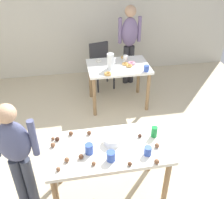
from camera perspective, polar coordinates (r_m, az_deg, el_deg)
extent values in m
plane|color=beige|center=(3.30, 1.05, -18.62)|extent=(6.40, 6.40, 0.00)
cube|color=beige|center=(5.38, -5.74, 18.92)|extent=(6.40, 0.10, 2.60)
cube|color=silver|center=(2.68, -0.80, -10.87)|extent=(1.26, 0.67, 0.04)
cylinder|color=olive|center=(2.90, 11.98, -18.33)|extent=(0.06, 0.06, 0.71)
cylinder|color=olive|center=(3.13, -12.22, -13.48)|extent=(0.06, 0.06, 0.71)
cylinder|color=olive|center=(3.24, 8.58, -11.04)|extent=(0.06, 0.06, 0.71)
cube|color=white|center=(4.31, 1.43, 7.41)|extent=(1.03, 0.72, 0.04)
cylinder|color=olive|center=(4.17, -3.98, 0.51)|extent=(0.06, 0.06, 0.71)
cylinder|color=olive|center=(4.34, 8.06, 1.65)|extent=(0.06, 0.06, 0.71)
cylinder|color=olive|center=(4.69, -4.85, 4.37)|extent=(0.06, 0.06, 0.71)
cylinder|color=olive|center=(4.84, 5.98, 5.27)|extent=(0.06, 0.06, 0.71)
cube|color=#2D2D33|center=(4.98, -2.13, 7.24)|extent=(0.48, 0.48, 0.04)
cube|color=#2D2D33|center=(5.04, -2.97, 10.40)|extent=(0.38, 0.13, 0.42)
cylinder|color=#2D2D33|center=(5.00, 0.47, 4.50)|extent=(0.04, 0.04, 0.41)
cylinder|color=#2D2D33|center=(4.89, -3.17, 3.72)|extent=(0.04, 0.04, 0.41)
cylinder|color=#2D2D33|center=(5.28, -1.07, 6.09)|extent=(0.04, 0.04, 0.41)
cylinder|color=#2D2D33|center=(5.17, -4.55, 5.39)|extent=(0.04, 0.04, 0.41)
cylinder|color=#383D4C|center=(3.04, -19.96, -17.20)|extent=(0.11, 0.11, 0.68)
cylinder|color=#383D4C|center=(3.01, -17.85, -17.26)|extent=(0.11, 0.11, 0.68)
ellipsoid|color=#4C5175|center=(2.63, -21.17, -8.90)|extent=(0.34, 0.23, 0.48)
sphere|color=tan|center=(2.43, -22.72, -2.94)|extent=(0.19, 0.19, 0.19)
cylinder|color=#4C5175|center=(2.55, -17.22, -8.25)|extent=(0.08, 0.08, 0.41)
cylinder|color=#28282D|center=(5.20, 4.30, 7.84)|extent=(0.11, 0.11, 0.78)
cylinder|color=#28282D|center=(5.17, 3.12, 7.72)|extent=(0.11, 0.11, 0.78)
ellipsoid|color=slate|center=(4.94, 3.99, 14.85)|extent=(0.33, 0.22, 0.56)
sphere|color=tan|center=(4.83, 4.18, 19.18)|extent=(0.21, 0.21, 0.21)
cylinder|color=slate|center=(4.98, 6.17, 15.42)|extent=(0.07, 0.07, 0.47)
cylinder|color=slate|center=(4.87, 1.80, 15.17)|extent=(0.07, 0.07, 0.47)
cylinder|color=white|center=(2.68, 0.08, -9.07)|extent=(0.19, 0.19, 0.07)
cylinder|color=#198438|center=(2.78, 9.45, -7.17)|extent=(0.07, 0.07, 0.12)
cube|color=silver|center=(2.65, 4.25, -10.85)|extent=(0.17, 0.02, 0.01)
cylinder|color=#3351B2|center=(2.50, -0.23, -12.60)|extent=(0.09, 0.09, 0.10)
cylinder|color=#3351B2|center=(2.57, -5.16, -10.97)|extent=(0.08, 0.08, 0.11)
cylinder|color=#3351B2|center=(2.58, 8.04, -11.36)|extent=(0.08, 0.08, 0.09)
sphere|color=brown|center=(2.47, 4.01, -14.20)|extent=(0.04, 0.04, 0.04)
sphere|color=brown|center=(2.55, -6.97, -12.59)|extent=(0.05, 0.05, 0.05)
sphere|color=brown|center=(2.72, -13.13, -9.84)|extent=(0.05, 0.05, 0.05)
sphere|color=brown|center=(2.82, -9.23, -7.49)|extent=(0.05, 0.05, 0.05)
sphere|color=#3D2319|center=(2.77, -12.19, -8.66)|extent=(0.05, 0.05, 0.05)
sphere|color=brown|center=(2.52, 9.99, -13.54)|extent=(0.05, 0.05, 0.05)
sphere|color=brown|center=(2.80, -5.16, -7.46)|extent=(0.05, 0.05, 0.05)
sphere|color=brown|center=(2.48, -11.97, -15.03)|extent=(0.04, 0.04, 0.04)
sphere|color=#3D2319|center=(2.77, 6.27, -8.10)|extent=(0.04, 0.04, 0.04)
sphere|color=brown|center=(2.54, -10.11, -13.17)|extent=(0.05, 0.05, 0.05)
sphere|color=brown|center=(2.80, -13.12, -8.55)|extent=(0.04, 0.04, 0.04)
sphere|color=brown|center=(2.48, -4.13, -14.13)|extent=(0.04, 0.04, 0.04)
sphere|color=brown|center=(2.68, 10.06, -10.14)|extent=(0.05, 0.05, 0.05)
cylinder|color=white|center=(4.15, -0.36, 8.60)|extent=(0.11, 0.11, 0.25)
cylinder|color=#3351B2|center=(4.12, 7.74, 6.95)|extent=(0.09, 0.09, 0.10)
cylinder|color=white|center=(4.42, 3.05, 9.16)|extent=(0.08, 0.08, 0.12)
cylinder|color=white|center=(4.35, 0.29, 8.70)|extent=(0.09, 0.09, 0.10)
torus|color=pink|center=(4.35, 4.42, 8.15)|extent=(0.13, 0.13, 0.04)
torus|color=gold|center=(4.33, 2.94, 8.02)|extent=(0.10, 0.10, 0.03)
torus|color=gold|center=(4.26, 3.87, 7.55)|extent=(0.11, 0.11, 0.03)
torus|color=gold|center=(3.99, -0.92, 5.80)|extent=(0.12, 0.12, 0.04)
torus|color=white|center=(4.43, -3.04, 8.62)|extent=(0.10, 0.10, 0.03)
torus|color=gold|center=(4.58, 2.71, 9.47)|extent=(0.12, 0.12, 0.03)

